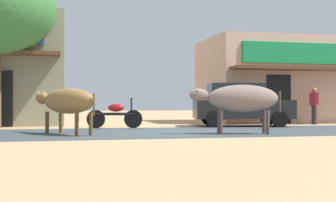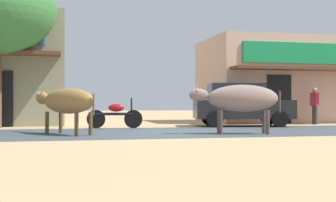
{
  "view_description": "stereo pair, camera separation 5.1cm",
  "coord_description": "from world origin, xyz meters",
  "px_view_note": "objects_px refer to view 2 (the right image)",
  "views": [
    {
      "loc": [
        -3.62,
        -13.9,
        0.9
      ],
      "look_at": [
        -0.11,
        0.97,
        0.96
      ],
      "focal_mm": 49.82,
      "sensor_mm": 36.0,
      "label": 1
    },
    {
      "loc": [
        -3.57,
        -13.91,
        0.9
      ],
      "look_at": [
        -0.11,
        0.97,
        0.96
      ],
      "focal_mm": 49.82,
      "sensor_mm": 36.0,
      "label": 2
    }
  ],
  "objects_px": {
    "parked_hatchback_car": "(241,104)",
    "cow_near_brown": "(67,101)",
    "cow_far_dark": "(241,99)",
    "parked_motorcycle": "(115,115)",
    "pedestrian_by_shop": "(315,103)"
  },
  "relations": [
    {
      "from": "pedestrian_by_shop",
      "to": "parked_motorcycle",
      "type": "bearing_deg",
      "value": -172.22
    },
    {
      "from": "cow_far_dark",
      "to": "pedestrian_by_shop",
      "type": "relative_size",
      "value": 1.7
    },
    {
      "from": "parked_motorcycle",
      "to": "pedestrian_by_shop",
      "type": "relative_size",
      "value": 1.27
    },
    {
      "from": "parked_motorcycle",
      "to": "pedestrian_by_shop",
      "type": "xyz_separation_m",
      "value": [
        8.51,
        1.16,
        0.42
      ]
    },
    {
      "from": "parked_hatchback_car",
      "to": "cow_near_brown",
      "type": "bearing_deg",
      "value": -153.86
    },
    {
      "from": "cow_far_dark",
      "to": "parked_motorcycle",
      "type": "bearing_deg",
      "value": 129.73
    },
    {
      "from": "parked_motorcycle",
      "to": "cow_near_brown",
      "type": "bearing_deg",
      "value": -120.56
    },
    {
      "from": "parked_motorcycle",
      "to": "cow_near_brown",
      "type": "relative_size",
      "value": 0.75
    },
    {
      "from": "cow_near_brown",
      "to": "cow_far_dark",
      "type": "distance_m",
      "value": 4.99
    },
    {
      "from": "parked_hatchback_car",
      "to": "cow_near_brown",
      "type": "xyz_separation_m",
      "value": [
        -6.58,
        -3.23,
        0.1
      ]
    },
    {
      "from": "parked_motorcycle",
      "to": "parked_hatchback_car",
      "type": "bearing_deg",
      "value": 3.62
    },
    {
      "from": "parked_motorcycle",
      "to": "cow_far_dark",
      "type": "bearing_deg",
      "value": -50.27
    },
    {
      "from": "parked_hatchback_car",
      "to": "cow_far_dark",
      "type": "distance_m",
      "value": 4.47
    },
    {
      "from": "cow_near_brown",
      "to": "parked_motorcycle",
      "type": "bearing_deg",
      "value": 59.44
    },
    {
      "from": "parked_hatchback_car",
      "to": "parked_motorcycle",
      "type": "distance_m",
      "value": 4.88
    }
  ]
}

